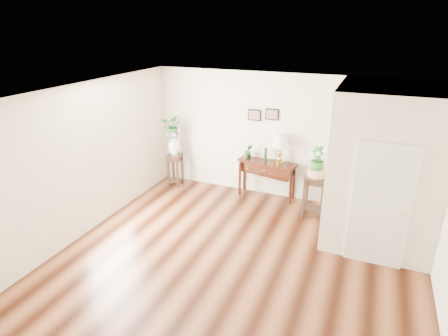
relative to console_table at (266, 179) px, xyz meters
The scene contains 20 objects.
floor 2.62m from the console_table, 84.12° to the right, with size 6.00×5.50×0.02m, color brown.
ceiling 3.50m from the console_table, 84.12° to the right, with size 6.00×5.50×0.02m, color white.
wall_back 1.02m from the console_table, 34.20° to the left, with size 6.00×0.02×2.80m, color beige.
wall_front 5.41m from the console_table, 87.15° to the right, with size 6.00×0.02×2.80m, color beige.
wall_left 3.88m from the console_table, 136.78° to the right, with size 0.02×5.50×2.80m, color beige.
partition 2.68m from the console_table, 18.58° to the right, with size 1.80×1.95×2.80m, color beige.
door 3.03m from the console_table, 37.20° to the right, with size 0.90×0.05×2.10m, color silver.
art_print_left 1.48m from the console_table, 157.44° to the left, with size 0.30×0.02×0.25m, color black.
art_print_right 1.47m from the console_table, 84.70° to the left, with size 0.30×0.02×0.25m, color black.
wall_ornament 2.26m from the console_table, 25.18° to the right, with size 0.51×0.51×0.07m, color #B4703A.
console_table is the anchor object (origin of this frame).
table_lamp 0.83m from the console_table, ahead, with size 0.38×0.38×0.66m, color gold.
green_vase 0.61m from the console_table, behind, with size 0.06×0.06×0.30m, color #0C3713.
potted_plant 0.75m from the console_table, behind, with size 0.18×0.14×0.32m, color #236A26.
plant_stand_a 2.25m from the console_table, behind, with size 0.31×0.31×0.80m, color black.
porcelain_vase 2.33m from the console_table, behind, with size 0.28×0.28×0.49m, color white, non-canonical shape.
lily_arrangement 2.48m from the console_table, behind, with size 0.52×0.45×0.57m, color #236A26.
plant_stand_b 1.27m from the console_table, 23.58° to the right, with size 0.42×0.42×0.89m, color black.
ceramic_bowl 1.38m from the console_table, 23.58° to the right, with size 0.37×0.37×0.16m, color beige.
narcissus 1.51m from the console_table, 23.58° to the right, with size 0.28×0.28×0.50m, color #236A26.
Camera 1 is at (1.81, -5.05, 3.79)m, focal length 30.00 mm.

